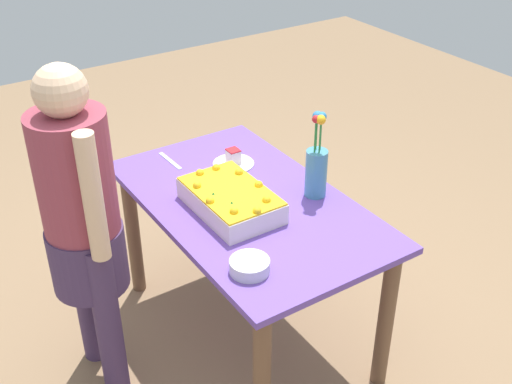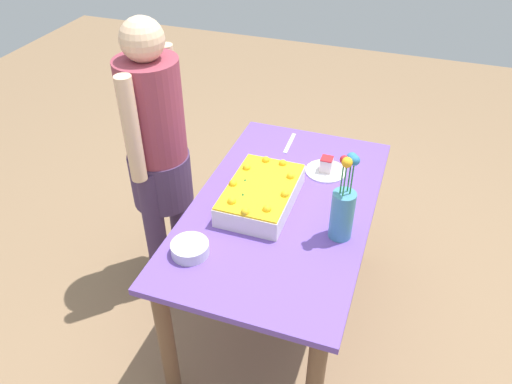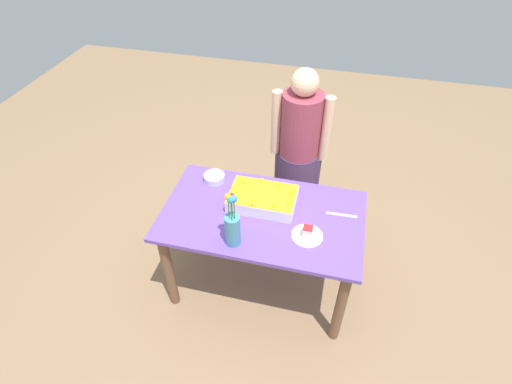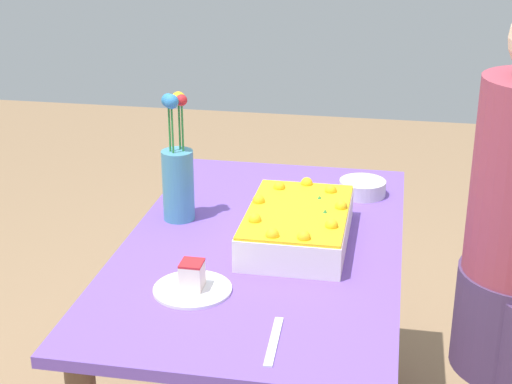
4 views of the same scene
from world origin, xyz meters
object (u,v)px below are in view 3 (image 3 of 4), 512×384
(cake_knife, at_px, (342,215))
(fruit_bowl, at_px, (214,178))
(sheet_cake, at_px, (263,198))
(flower_vase, at_px, (232,227))
(serving_plate_with_slice, at_px, (307,234))
(person_standing, at_px, (299,147))

(cake_knife, bearing_deg, fruit_bowl, -10.53)
(sheet_cake, height_order, flower_vase, flower_vase)
(sheet_cake, distance_m, fruit_bowl, 0.43)
(flower_vase, bearing_deg, cake_knife, -147.84)
(serving_plate_with_slice, relative_size, person_standing, 0.13)
(cake_knife, xyz_separation_m, flower_vase, (0.64, 0.40, 0.14))
(cake_knife, distance_m, fruit_bowl, 0.95)
(cake_knife, distance_m, person_standing, 0.70)
(cake_knife, relative_size, fruit_bowl, 1.33)
(sheet_cake, bearing_deg, serving_plate_with_slice, 146.93)
(flower_vase, relative_size, person_standing, 0.27)
(flower_vase, bearing_deg, sheet_cake, -104.58)
(serving_plate_with_slice, relative_size, flower_vase, 0.51)
(sheet_cake, bearing_deg, flower_vase, 75.42)
(sheet_cake, height_order, serving_plate_with_slice, sheet_cake)
(sheet_cake, bearing_deg, fruit_bowl, -22.06)
(sheet_cake, height_order, person_standing, person_standing)
(sheet_cake, xyz_separation_m, serving_plate_with_slice, (-0.34, 0.22, -0.03))
(person_standing, bearing_deg, serving_plate_with_slice, 12.91)
(serving_plate_with_slice, bearing_deg, cake_knife, -129.28)
(sheet_cake, relative_size, cake_knife, 2.21)
(sheet_cake, relative_size, person_standing, 0.30)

